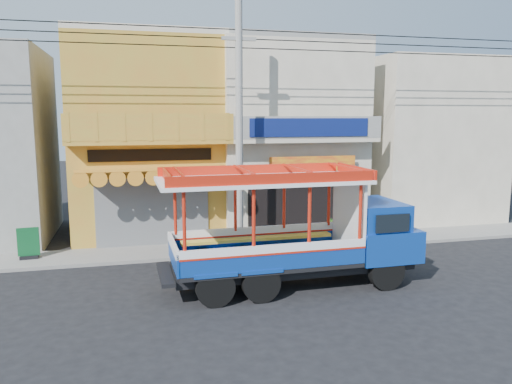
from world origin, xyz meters
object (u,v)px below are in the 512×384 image
at_px(utility_pole, 243,115).
at_px(potted_plant_c, 329,229).
at_px(green_sign, 29,246).
at_px(potted_plant_b, 374,228).
at_px(songthaew_truck, 310,229).

height_order(utility_pole, potted_plant_c, utility_pole).
distance_m(green_sign, potted_plant_c, 11.04).
xyz_separation_m(green_sign, potted_plant_b, (12.68, -0.62, 0.06)).
bearing_deg(potted_plant_b, potted_plant_c, 22.21).
xyz_separation_m(songthaew_truck, green_sign, (-8.57, 4.53, -1.12)).
bearing_deg(utility_pole, potted_plant_c, 11.08).
xyz_separation_m(green_sign, potted_plant_c, (11.04, -0.09, -0.01)).
bearing_deg(green_sign, utility_pole, -6.20).
xyz_separation_m(utility_pole, potted_plant_c, (3.63, 0.71, -4.47)).
height_order(utility_pole, songthaew_truck, utility_pole).
bearing_deg(songthaew_truck, potted_plant_c, 60.92).
xyz_separation_m(songthaew_truck, potted_plant_b, (4.10, 3.90, -1.07)).
distance_m(utility_pole, songthaew_truck, 5.13).
bearing_deg(green_sign, songthaew_truck, -27.83).
distance_m(green_sign, potted_plant_b, 12.69).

